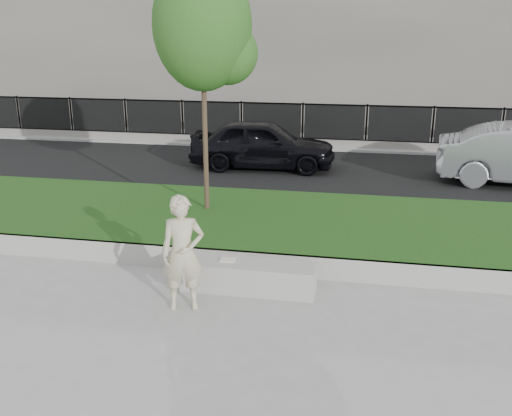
% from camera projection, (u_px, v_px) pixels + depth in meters
% --- Properties ---
extents(ground, '(90.00, 90.00, 0.00)m').
position_uv_depth(ground, '(252.00, 301.00, 8.90)').
color(ground, gray).
rests_on(ground, ground).
extents(grass_bank, '(34.00, 4.00, 0.40)m').
position_uv_depth(grass_bank, '(281.00, 227.00, 11.65)').
color(grass_bank, black).
rests_on(grass_bank, ground).
extents(grass_kerb, '(34.00, 0.08, 0.40)m').
position_uv_depth(grass_kerb, '(264.00, 264.00, 9.82)').
color(grass_kerb, gray).
rests_on(grass_kerb, ground).
extents(street, '(34.00, 7.00, 0.04)m').
position_uv_depth(street, '(309.00, 172.00, 16.85)').
color(street, black).
rests_on(street, ground).
extents(far_pavement, '(34.00, 3.00, 0.12)m').
position_uv_depth(far_pavement, '(321.00, 142.00, 21.06)').
color(far_pavement, gray).
rests_on(far_pavement, ground).
extents(iron_fence, '(32.00, 0.30, 1.50)m').
position_uv_depth(iron_fence, '(319.00, 134.00, 19.97)').
color(iron_fence, slate).
rests_on(iron_fence, far_pavement).
extents(building_facade, '(34.00, 10.00, 10.00)m').
position_uv_depth(building_facade, '(338.00, 7.00, 26.12)').
color(building_facade, '#625D56').
rests_on(building_facade, ground).
extents(stone_bench, '(2.29, 0.57, 0.47)m').
position_uv_depth(stone_bench, '(245.00, 276.00, 9.24)').
color(stone_bench, gray).
rests_on(stone_bench, ground).
extents(man, '(0.74, 0.60, 1.77)m').
position_uv_depth(man, '(183.00, 253.00, 8.46)').
color(man, '#C3BC96').
rests_on(man, ground).
extents(book, '(0.24, 0.18, 0.03)m').
position_uv_depth(book, '(228.00, 260.00, 9.25)').
color(book, beige).
rests_on(book, stone_bench).
extents(young_tree, '(2.04, 1.95, 5.00)m').
position_uv_depth(young_tree, '(206.00, 30.00, 11.12)').
color(young_tree, '#38281C').
rests_on(young_tree, grass_bank).
extents(car_dark, '(4.36, 1.89, 1.46)m').
position_uv_depth(car_dark, '(263.00, 144.00, 17.01)').
color(car_dark, black).
rests_on(car_dark, street).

